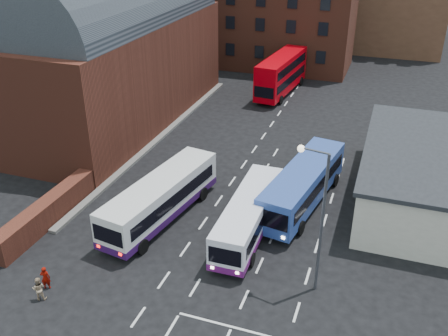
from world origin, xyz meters
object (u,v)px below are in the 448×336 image
(bus_white_inbound, at_px, (249,214))
(bus_blue, at_px, (303,184))
(bus_red_double, at_px, (281,74))
(street_lamp, at_px, (318,210))
(pedestrian_red, at_px, (45,278))
(bus_white_outbound, at_px, (161,196))
(pedestrian_beige, at_px, (39,289))

(bus_white_inbound, bearing_deg, bus_blue, -119.18)
(bus_blue, distance_m, bus_red_double, 25.29)
(street_lamp, xyz_separation_m, pedestrian_red, (-14.39, -5.14, -4.57))
(bus_white_outbound, bearing_deg, pedestrian_beige, -97.21)
(bus_white_inbound, height_order, pedestrian_red, bus_white_inbound)
(bus_white_inbound, bearing_deg, pedestrian_red, 43.09)
(bus_white_outbound, xyz_separation_m, pedestrian_red, (-3.09, -8.91, -1.05))
(street_lamp, xyz_separation_m, pedestrian_beige, (-14.18, -6.01, -4.59))
(pedestrian_red, xyz_separation_m, pedestrian_beige, (0.21, -0.87, -0.02))
(bus_white_inbound, xyz_separation_m, street_lamp, (4.95, -3.92, 3.71))
(bus_white_outbound, height_order, bus_blue, bus_blue)
(bus_white_inbound, bearing_deg, bus_red_double, -81.33)
(pedestrian_beige, bearing_deg, bus_white_inbound, -155.13)
(bus_white_outbound, relative_size, street_lamp, 1.30)
(street_lamp, relative_size, pedestrian_red, 5.87)
(bus_white_inbound, xyz_separation_m, bus_blue, (2.65, 4.89, 0.21))
(bus_blue, height_order, pedestrian_beige, bus_blue)
(pedestrian_red, relative_size, pedestrian_beige, 1.03)
(bus_blue, bearing_deg, bus_white_inbound, 70.99)
(bus_white_outbound, height_order, bus_red_double, bus_red_double)
(bus_white_inbound, relative_size, bus_blue, 0.87)
(bus_white_inbound, xyz_separation_m, pedestrian_beige, (-9.23, -9.93, -0.88))
(bus_white_outbound, relative_size, pedestrian_red, 7.61)
(bus_blue, bearing_deg, pedestrian_red, 58.52)
(bus_white_outbound, xyz_separation_m, bus_blue, (9.01, 5.03, 0.02))
(street_lamp, bearing_deg, bus_red_double, 106.47)
(bus_white_inbound, distance_m, bus_blue, 5.56)
(bus_white_outbound, distance_m, street_lamp, 12.43)
(bus_white_inbound, xyz_separation_m, pedestrian_red, (-9.44, -9.06, -0.86))
(bus_white_outbound, bearing_deg, street_lamp, -9.30)
(bus_blue, bearing_deg, pedestrian_beige, 60.72)
(bus_white_inbound, distance_m, street_lamp, 7.32)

